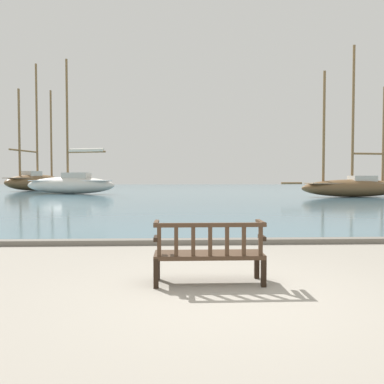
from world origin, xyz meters
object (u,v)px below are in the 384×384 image
(sailboat_far_port, at_px, (355,185))
(sailboat_centre_channel, at_px, (36,180))
(sailboat_far_starboard, at_px, (71,183))
(park_bench, at_px, (209,252))

(sailboat_far_port, relative_size, sailboat_centre_channel, 0.77)
(sailboat_far_starboard, xyz_separation_m, sailboat_centre_channel, (-7.13, 10.67, 0.27))
(sailboat_far_starboard, bearing_deg, sailboat_centre_channel, 123.75)
(sailboat_far_port, bearing_deg, sailboat_centre_channel, 151.00)
(park_bench, distance_m, sailboat_far_starboard, 31.84)
(sailboat_far_port, distance_m, sailboat_far_starboard, 24.88)
(sailboat_far_starboard, height_order, sailboat_centre_channel, sailboat_centre_channel)
(park_bench, xyz_separation_m, sailboat_centre_channel, (-17.56, 40.75, 0.88))
(sailboat_centre_channel, bearing_deg, sailboat_far_starboard, -56.25)
(park_bench, height_order, sailboat_centre_channel, sailboat_centre_channel)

